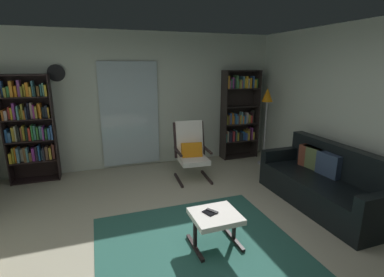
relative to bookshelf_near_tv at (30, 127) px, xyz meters
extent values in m
plane|color=#ABA68E|center=(2.01, -2.68, -0.97)|extent=(7.02, 7.02, 0.00)
cube|color=beige|center=(2.01, 0.22, 0.33)|extent=(5.60, 0.06, 2.60)
cube|color=beige|center=(4.71, -2.68, 0.33)|extent=(0.06, 6.00, 2.60)
cube|color=silver|center=(1.71, 0.15, 0.08)|extent=(1.10, 0.01, 2.00)
cube|color=#2A5E53|center=(2.04, -2.71, -0.97)|extent=(2.21, 1.94, 0.01)
cube|color=black|center=(-0.37, -0.02, -0.05)|extent=(0.02, 0.30, 1.84)
cube|color=black|center=(0.38, -0.02, -0.05)|extent=(0.02, 0.30, 1.84)
cube|color=black|center=(0.00, 0.12, -0.05)|extent=(0.77, 0.02, 1.84)
cube|color=black|center=(0.00, -0.02, -0.96)|extent=(0.74, 0.28, 0.02)
cube|color=black|center=(0.00, -0.02, -0.60)|extent=(0.74, 0.28, 0.02)
cube|color=black|center=(0.00, -0.02, -0.23)|extent=(0.74, 0.28, 0.02)
cube|color=black|center=(0.00, -0.02, 0.13)|extent=(0.74, 0.28, 0.02)
cube|color=black|center=(0.00, -0.02, 0.50)|extent=(0.74, 0.28, 0.02)
cube|color=black|center=(0.00, -0.02, 0.85)|extent=(0.74, 0.28, 0.02)
cube|color=gold|center=(-0.33, -0.03, -0.51)|extent=(0.04, 0.21, 0.17)
cube|color=#9D9C2C|center=(-0.29, -0.03, -0.47)|extent=(0.03, 0.17, 0.26)
cube|color=orange|center=(-0.26, -0.02, -0.46)|extent=(0.02, 0.18, 0.26)
cube|color=#5D889F|center=(-0.22, -0.04, -0.47)|extent=(0.04, 0.17, 0.25)
cube|color=beige|center=(-0.17, -0.01, -0.49)|extent=(0.04, 0.11, 0.22)
cube|color=brown|center=(-0.11, -0.03, -0.47)|extent=(0.04, 0.19, 0.25)
cube|color=teal|center=(-0.08, -0.04, -0.47)|extent=(0.03, 0.17, 0.25)
cube|color=brown|center=(-0.04, -0.03, -0.52)|extent=(0.04, 0.16, 0.16)
cube|color=purple|center=(0.01, -0.01, -0.48)|extent=(0.04, 0.18, 0.23)
cube|color=#292432|center=(0.06, -0.01, -0.47)|extent=(0.03, 0.17, 0.25)
cube|color=#2965AB|center=(0.10, -0.03, -0.46)|extent=(0.03, 0.16, 0.27)
cube|color=#5C8CA0|center=(0.14, -0.01, -0.51)|extent=(0.03, 0.12, 0.17)
cube|color=#292734|center=(0.17, -0.04, -0.48)|extent=(0.03, 0.24, 0.23)
cube|color=brown|center=(0.22, -0.03, -0.48)|extent=(0.04, 0.15, 0.23)
cube|color=gold|center=(0.27, -0.01, -0.49)|extent=(0.04, 0.17, 0.21)
cube|color=brown|center=(0.32, -0.01, -0.47)|extent=(0.04, 0.12, 0.26)
cube|color=#2A63AF|center=(-0.34, -0.03, -0.12)|extent=(0.03, 0.20, 0.22)
cube|color=teal|center=(-0.30, -0.01, -0.14)|extent=(0.04, 0.24, 0.17)
cube|color=gold|center=(-0.24, -0.01, -0.11)|extent=(0.04, 0.15, 0.24)
cube|color=beige|center=(-0.20, -0.04, -0.10)|extent=(0.02, 0.15, 0.26)
cube|color=black|center=(-0.17, -0.01, -0.11)|extent=(0.03, 0.16, 0.24)
cube|color=brown|center=(-0.13, -0.02, -0.11)|extent=(0.02, 0.11, 0.23)
cube|color=#A48E26|center=(-0.09, -0.01, -0.10)|extent=(0.04, 0.12, 0.25)
cube|color=#172F24|center=(-0.05, -0.01, -0.11)|extent=(0.04, 0.15, 0.23)
cube|color=red|center=(0.00, -0.02, -0.12)|extent=(0.03, 0.21, 0.22)
cube|color=#308C3B|center=(0.04, -0.04, -0.09)|extent=(0.02, 0.18, 0.27)
cube|color=#539E92|center=(0.07, -0.01, -0.10)|extent=(0.03, 0.14, 0.25)
cube|color=#3D8A3B|center=(0.12, -0.02, -0.12)|extent=(0.03, 0.12, 0.22)
cube|color=#549E98|center=(0.16, -0.01, -0.11)|extent=(0.04, 0.12, 0.23)
cube|color=purple|center=(0.21, -0.04, -0.11)|extent=(0.02, 0.23, 0.22)
cube|color=#34833E|center=(0.25, -0.01, -0.14)|extent=(0.04, 0.19, 0.18)
cube|color=teal|center=(0.30, -0.01, -0.13)|extent=(0.03, 0.24, 0.19)
cube|color=#3D67B0|center=(0.34, -0.04, -0.11)|extent=(0.03, 0.23, 0.24)
cube|color=orange|center=(-0.34, -0.02, 0.23)|extent=(0.02, 0.23, 0.17)
cube|color=beige|center=(-0.30, -0.01, 0.22)|extent=(0.04, 0.23, 0.15)
cube|color=red|center=(-0.26, -0.01, 0.25)|extent=(0.03, 0.13, 0.21)
cube|color=yellow|center=(-0.22, -0.02, 0.24)|extent=(0.03, 0.14, 0.19)
cube|color=purple|center=(-0.18, -0.03, 0.28)|extent=(0.04, 0.13, 0.27)
cube|color=black|center=(-0.15, -0.01, 0.25)|extent=(0.02, 0.11, 0.21)
cube|color=teal|center=(-0.12, -0.02, 0.25)|extent=(0.02, 0.23, 0.22)
cube|color=olive|center=(-0.09, -0.02, 0.23)|extent=(0.02, 0.14, 0.17)
cube|color=#A99F3A|center=(-0.06, -0.04, 0.27)|extent=(0.03, 0.12, 0.25)
cube|color=orange|center=(-0.03, -0.01, 0.22)|extent=(0.02, 0.24, 0.15)
cube|color=#192231|center=(0.00, -0.04, 0.24)|extent=(0.03, 0.24, 0.20)
cube|color=black|center=(0.03, -0.02, 0.28)|extent=(0.02, 0.16, 0.27)
cube|color=beige|center=(0.07, -0.01, 0.27)|extent=(0.04, 0.11, 0.26)
cube|color=#98308A|center=(0.11, -0.04, 0.26)|extent=(0.02, 0.14, 0.23)
cube|color=olive|center=(0.14, -0.02, 0.24)|extent=(0.03, 0.17, 0.21)
cube|color=orange|center=(0.18, -0.01, 0.27)|extent=(0.02, 0.12, 0.25)
cube|color=orange|center=(0.21, -0.03, 0.27)|extent=(0.02, 0.21, 0.25)
cube|color=#19252D|center=(0.25, -0.02, 0.23)|extent=(0.04, 0.11, 0.19)
cube|color=#202532|center=(0.29, -0.01, 0.25)|extent=(0.04, 0.16, 0.21)
cube|color=gold|center=(0.33, -0.01, 0.23)|extent=(0.02, 0.21, 0.18)
cube|color=beige|center=(-0.34, -0.04, 0.59)|extent=(0.03, 0.21, 0.16)
cube|color=#2E5BA2|center=(-0.30, -0.02, 0.64)|extent=(0.02, 0.10, 0.26)
cube|color=#999C3E|center=(-0.26, -0.04, 0.59)|extent=(0.04, 0.12, 0.15)
cube|color=#3A8548|center=(-0.22, -0.02, 0.60)|extent=(0.04, 0.12, 0.17)
cube|color=orange|center=(-0.17, -0.01, 0.64)|extent=(0.04, 0.20, 0.26)
cube|color=orange|center=(-0.11, -0.04, 0.60)|extent=(0.04, 0.11, 0.18)
cube|color=#8B4894|center=(-0.06, -0.02, 0.64)|extent=(0.04, 0.13, 0.27)
cube|color=olive|center=(-0.02, -0.04, 0.59)|extent=(0.03, 0.16, 0.17)
cube|color=#A19429|center=(0.01, -0.02, 0.61)|extent=(0.03, 0.15, 0.20)
cube|color=orange|center=(0.06, -0.03, 0.63)|extent=(0.04, 0.15, 0.23)
cube|color=gold|center=(0.10, -0.01, 0.59)|extent=(0.03, 0.22, 0.16)
cube|color=teal|center=(0.14, -0.01, 0.64)|extent=(0.02, 0.19, 0.25)
cube|color=#172D2D|center=(0.17, -0.04, 0.60)|extent=(0.02, 0.23, 0.18)
cube|color=brown|center=(0.21, -0.03, 0.59)|extent=(0.04, 0.14, 0.16)
cube|color=teal|center=(0.25, -0.01, 0.60)|extent=(0.02, 0.13, 0.19)
cube|color=#5D9E92|center=(0.29, -0.02, 0.62)|extent=(0.03, 0.15, 0.21)
cube|color=gold|center=(0.33, -0.04, 0.60)|extent=(0.04, 0.20, 0.19)
cube|color=black|center=(3.62, -0.02, -0.03)|extent=(0.02, 0.30, 1.88)
cube|color=black|center=(4.40, -0.02, -0.03)|extent=(0.02, 0.30, 1.88)
cube|color=black|center=(4.01, 0.13, -0.03)|extent=(0.79, 0.02, 1.88)
cube|color=black|center=(4.01, -0.02, -0.96)|extent=(0.76, 0.28, 0.02)
cube|color=black|center=(4.01, -0.02, -0.60)|extent=(0.76, 0.28, 0.02)
cube|color=black|center=(4.01, -0.02, -0.22)|extent=(0.76, 0.28, 0.02)
cube|color=black|center=(4.01, -0.02, 0.15)|extent=(0.76, 0.28, 0.02)
cube|color=black|center=(4.01, -0.02, 0.53)|extent=(0.76, 0.28, 0.02)
cube|color=black|center=(4.01, -0.02, 0.89)|extent=(0.76, 0.28, 0.02)
cube|color=teal|center=(3.66, -0.03, -0.50)|extent=(0.02, 0.20, 0.18)
cube|color=brown|center=(3.69, -0.02, -0.48)|extent=(0.03, 0.12, 0.22)
cube|color=beige|center=(3.72, -0.02, -0.48)|extent=(0.02, 0.16, 0.22)
cube|color=#232234|center=(3.76, -0.03, -0.49)|extent=(0.04, 0.19, 0.19)
cube|color=#2B2632|center=(3.81, -0.01, -0.47)|extent=(0.02, 0.13, 0.23)
cube|color=#CE343A|center=(3.85, 0.00, -0.48)|extent=(0.03, 0.20, 0.22)
cube|color=black|center=(3.88, -0.03, -0.48)|extent=(0.02, 0.14, 0.22)
cube|color=teal|center=(3.92, 0.00, -0.47)|extent=(0.03, 0.14, 0.23)
cube|color=#A8992D|center=(3.96, -0.01, -0.50)|extent=(0.03, 0.17, 0.18)
cube|color=black|center=(4.01, -0.03, -0.50)|extent=(0.04, 0.15, 0.18)
cube|color=black|center=(4.05, 0.00, -0.51)|extent=(0.04, 0.19, 0.16)
cube|color=#2B65A9|center=(4.10, 0.00, -0.50)|extent=(0.04, 0.14, 0.18)
cube|color=#3E5BA7|center=(4.15, -0.01, -0.51)|extent=(0.03, 0.22, 0.16)
cube|color=#A78A2F|center=(4.19, -0.02, -0.49)|extent=(0.04, 0.22, 0.20)
cube|color=brown|center=(4.24, 0.00, -0.47)|extent=(0.04, 0.11, 0.24)
cube|color=#8A388B|center=(4.29, -0.01, -0.46)|extent=(0.03, 0.18, 0.27)
cube|color=gold|center=(4.33, -0.02, -0.51)|extent=(0.04, 0.15, 0.17)
cube|color=gold|center=(3.67, -0.01, -0.11)|extent=(0.04, 0.11, 0.21)
cube|color=#9F9839|center=(3.70, -0.02, -0.13)|extent=(0.02, 0.11, 0.18)
cube|color=brown|center=(3.73, -0.01, -0.11)|extent=(0.03, 0.15, 0.20)
cube|color=#3D63AD|center=(3.77, -0.01, -0.09)|extent=(0.04, 0.10, 0.24)
cube|color=orange|center=(3.82, 0.00, -0.09)|extent=(0.02, 0.15, 0.24)
cube|color=orange|center=(3.85, 0.00, -0.13)|extent=(0.02, 0.14, 0.17)
cube|color=#2D64AA|center=(3.89, -0.03, -0.10)|extent=(0.03, 0.13, 0.22)
cube|color=teal|center=(3.92, -0.01, -0.13)|extent=(0.03, 0.17, 0.17)
cube|color=brown|center=(3.96, -0.02, -0.11)|extent=(0.02, 0.19, 0.20)
cube|color=gold|center=(3.98, -0.01, -0.12)|extent=(0.03, 0.20, 0.19)
cube|color=#5E95A1|center=(4.03, -0.03, -0.09)|extent=(0.04, 0.11, 0.25)
cube|color=orange|center=(4.06, -0.03, -0.13)|extent=(0.02, 0.12, 0.16)
cube|color=#306BB5|center=(4.09, -0.03, -0.12)|extent=(0.02, 0.20, 0.18)
cube|color=beige|center=(4.13, 0.00, -0.13)|extent=(0.03, 0.17, 0.16)
cube|color=#C0B1A8|center=(4.17, -0.01, -0.10)|extent=(0.03, 0.13, 0.23)
cube|color=olive|center=(4.22, -0.02, -0.12)|extent=(0.04, 0.13, 0.18)
cube|color=red|center=(4.26, -0.02, -0.13)|extent=(0.03, 0.17, 0.16)
cube|color=#2E1E21|center=(4.29, -0.02, -0.10)|extent=(0.02, 0.14, 0.23)
cube|color=#2B2E24|center=(4.32, 0.00, -0.08)|extent=(0.03, 0.11, 0.27)
cube|color=orange|center=(3.67, -0.02, 0.67)|extent=(0.04, 0.22, 0.26)
cube|color=#873F8A|center=(3.72, -0.03, 0.62)|extent=(0.04, 0.12, 0.16)
cube|color=#2F7952|center=(3.76, -0.02, 0.63)|extent=(0.03, 0.13, 0.19)
cube|color=#903587|center=(3.79, -0.03, 0.65)|extent=(0.03, 0.12, 0.22)
cube|color=#1D2531|center=(3.83, -0.01, 0.64)|extent=(0.03, 0.13, 0.20)
cube|color=#437B43|center=(3.87, -0.02, 0.67)|extent=(0.04, 0.18, 0.26)
cube|color=#549D8F|center=(3.91, -0.01, 0.61)|extent=(0.03, 0.14, 0.15)
cube|color=#9F913A|center=(3.95, -0.02, 0.63)|extent=(0.04, 0.21, 0.18)
cube|color=#9C3292|center=(3.99, -0.03, 0.61)|extent=(0.03, 0.12, 0.15)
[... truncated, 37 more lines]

